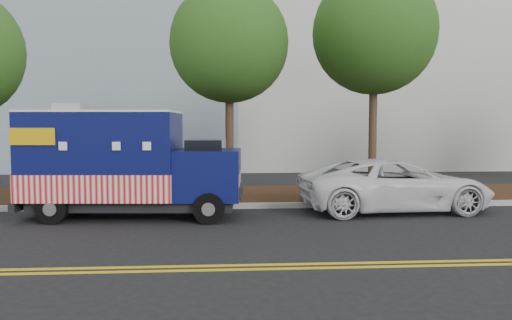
{
  "coord_description": "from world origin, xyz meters",
  "views": [
    {
      "loc": [
        1.19,
        -12.79,
        2.39
      ],
      "look_at": [
        2.11,
        0.6,
        1.45
      ],
      "focal_mm": 35.0,
      "sensor_mm": 36.0,
      "label": 1
    }
  ],
  "objects": [
    {
      "name": "centerline_far",
      "position": [
        0.0,
        -4.7,
        0.01
      ],
      "size": [
        120.0,
        0.1,
        0.01
      ],
      "primitive_type": "cube",
      "color": "gold",
      "rests_on": "ground"
    },
    {
      "name": "sign_post",
      "position": [
        -4.02,
        1.65,
        1.2
      ],
      "size": [
        0.06,
        0.06,
        2.4
      ],
      "primitive_type": "cube",
      "color": "#473828",
      "rests_on": "ground"
    },
    {
      "name": "mulch_strip",
      "position": [
        0.0,
        3.5,
        0.07
      ],
      "size": [
        120.0,
        4.0,
        0.15
      ],
      "primitive_type": "cube",
      "color": "black",
      "rests_on": "ground"
    },
    {
      "name": "tree_b",
      "position": [
        1.43,
        2.85,
        4.9
      ],
      "size": [
        3.69,
        3.69,
        6.76
      ],
      "color": "#38281C",
      "rests_on": "ground"
    },
    {
      "name": "white_car",
      "position": [
        5.98,
        0.67,
        0.73
      ],
      "size": [
        5.43,
        2.8,
        1.46
      ],
      "primitive_type": "imported",
      "rotation": [
        0.0,
        0.0,
        1.64
      ],
      "color": "white",
      "rests_on": "ground"
    },
    {
      "name": "ground",
      "position": [
        0.0,
        0.0,
        0.0
      ],
      "size": [
        120.0,
        120.0,
        0.0
      ],
      "primitive_type": "plane",
      "color": "black",
      "rests_on": "ground"
    },
    {
      "name": "centerline_near",
      "position": [
        0.0,
        -4.45,
        0.01
      ],
      "size": [
        120.0,
        0.1,
        0.01
      ],
      "primitive_type": "cube",
      "color": "gold",
      "rests_on": "ground"
    },
    {
      "name": "curb",
      "position": [
        0.0,
        1.4,
        0.07
      ],
      "size": [
        120.0,
        0.18,
        0.15
      ],
      "primitive_type": "cube",
      "color": "#9E9E99",
      "rests_on": "ground"
    },
    {
      "name": "tree_c",
      "position": [
        6.09,
        3.14,
        5.34
      ],
      "size": [
        3.97,
        3.97,
        7.35
      ],
      "color": "#38281C",
      "rests_on": "ground"
    },
    {
      "name": "food_truck",
      "position": [
        -1.37,
        0.27,
        1.33
      ],
      "size": [
        5.72,
        2.47,
        2.94
      ],
      "rotation": [
        0.0,
        0.0,
        -0.07
      ],
      "color": "black",
      "rests_on": "ground"
    }
  ]
}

